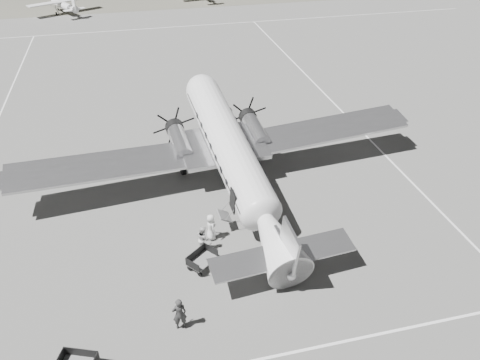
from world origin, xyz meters
name	(u,v)px	position (x,y,z in m)	size (l,w,h in m)	color
ground	(236,183)	(0.00, 0.00, 0.00)	(260.00, 260.00, 0.00)	slate
taxi_line_near	(305,350)	(0.00, -14.00, 0.01)	(60.00, 0.15, 0.01)	silver
taxi_line_right	(392,162)	(12.00, 0.00, 0.01)	(0.15, 80.00, 0.01)	silver
taxi_line_horizon	(171,27)	(0.00, 40.00, 0.01)	(90.00, 0.15, 0.01)	silver
dc3_airliner	(233,157)	(-0.39, -0.93, 2.72)	(28.59, 19.84, 5.45)	silver
light_plane_left	(64,7)	(-14.78, 51.07, 1.06)	(10.24, 8.31, 2.13)	silver
baggage_cart_near	(202,260)	(-3.64, -7.61, 0.47)	(1.67, 1.18, 0.94)	slate
ground_crew	(179,314)	(-5.34, -11.39, 0.93)	(0.68, 0.44, 1.86)	#2E2E2E
ramp_agent	(203,239)	(-3.33, -6.26, 0.83)	(0.81, 0.63, 1.66)	silver
passenger	(211,227)	(-2.73, -5.38, 0.85)	(0.83, 0.54, 1.70)	silver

